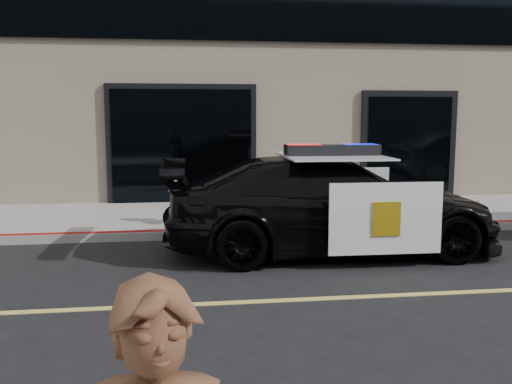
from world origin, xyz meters
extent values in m
plane|color=black|center=(0.00, 0.00, 0.00)|extent=(120.00, 120.00, 0.00)
cube|color=gray|center=(0.00, 5.25, 0.07)|extent=(60.00, 3.50, 0.15)
imported|color=black|center=(1.27, 2.23, 0.76)|extent=(2.34, 5.35, 1.53)
cube|color=white|center=(1.76, 1.12, 0.74)|extent=(1.63, 0.07, 1.02)
cube|color=white|center=(1.80, 3.31, 0.74)|extent=(1.63, 0.07, 1.02)
cube|color=white|center=(1.27, 2.23, 1.54)|extent=(1.56, 1.86, 0.03)
cube|color=gold|center=(1.76, 1.09, 0.74)|extent=(0.41, 0.02, 0.48)
cube|color=black|center=(1.27, 2.23, 1.63)|extent=(1.47, 0.41, 0.18)
cube|color=red|center=(0.83, 2.24, 1.64)|extent=(0.52, 0.34, 0.17)
cube|color=#0C19CC|center=(1.72, 2.22, 1.64)|extent=(0.52, 0.34, 0.17)
cylinder|color=silver|center=(-1.12, 4.27, 0.19)|extent=(0.38, 0.38, 0.09)
cylinder|color=silver|center=(-1.12, 4.27, 0.50)|extent=(0.28, 0.28, 0.53)
cylinder|color=silver|center=(-1.12, 4.27, 0.79)|extent=(0.33, 0.33, 0.06)
sphere|color=silver|center=(-1.12, 4.27, 0.85)|extent=(0.25, 0.25, 0.25)
cylinder|color=silver|center=(-1.12, 4.27, 0.96)|extent=(0.07, 0.07, 0.07)
cylinder|color=silver|center=(-1.12, 4.45, 0.58)|extent=(0.14, 0.13, 0.14)
cylinder|color=silver|center=(-1.12, 4.09, 0.58)|extent=(0.14, 0.13, 0.14)
cylinder|color=silver|center=(-1.12, 4.06, 0.50)|extent=(0.18, 0.15, 0.18)
camera|label=1|loc=(-1.11, -6.40, 2.19)|focal=40.00mm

